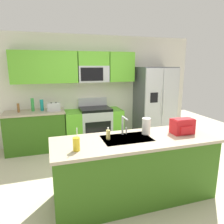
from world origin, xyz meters
TOP-DOWN VIEW (x-y plane):
  - ground_plane at (0.00, 0.00)m, footprint 9.00×9.00m
  - kitchen_wall_unit at (-0.14, 2.08)m, footprint 5.20×0.43m
  - back_counter at (-1.42, 1.80)m, footprint 1.29×0.63m
  - range_oven at (-0.09, 1.80)m, footprint 1.36×0.61m
  - refrigerator at (1.50, 1.73)m, footprint 0.90×0.76m
  - island_counter at (-0.00, -0.46)m, footprint 2.29×0.83m
  - toaster at (-1.00, 1.75)m, footprint 0.28×0.16m
  - pepper_mill at (-1.73, 1.80)m, footprint 0.05×0.05m
  - bottle_green at (-1.44, 1.84)m, footprint 0.07×0.07m
  - bottle_teal at (-1.25, 1.84)m, footprint 0.07×0.07m
  - sink_faucet at (-0.10, -0.27)m, footprint 0.08×0.21m
  - drink_cup_yellow at (-0.83, -0.63)m, footprint 0.08×0.08m
  - soap_dispenser at (-0.36, -0.37)m, footprint 0.06×0.06m
  - paper_towel_roll at (0.24, -0.32)m, footprint 0.12×0.12m
  - backpack at (0.76, -0.46)m, footprint 0.32×0.22m

SIDE VIEW (x-z plane):
  - ground_plane at x=0.00m, z-range 0.00..0.00m
  - range_oven at x=-0.09m, z-range -0.11..0.99m
  - back_counter at x=-1.42m, z-range 0.00..0.90m
  - island_counter at x=0.00m, z-range 0.00..0.90m
  - refrigerator at x=1.50m, z-range 0.00..1.85m
  - soap_dispenser at x=-0.36m, z-range 0.88..1.05m
  - drink_cup_yellow at x=-0.83m, z-range 0.84..1.13m
  - toaster at x=-1.00m, z-range 0.90..1.08m
  - pepper_mill at x=-1.73m, z-range 0.90..1.10m
  - backpack at x=0.76m, z-range 0.90..1.13m
  - paper_towel_roll at x=0.24m, z-range 0.90..1.14m
  - bottle_teal at x=-1.25m, z-range 0.90..1.15m
  - bottle_green at x=-1.44m, z-range 0.90..1.19m
  - sink_faucet at x=-0.10m, z-range 0.93..1.21m
  - kitchen_wall_unit at x=-0.14m, z-range 0.17..2.77m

